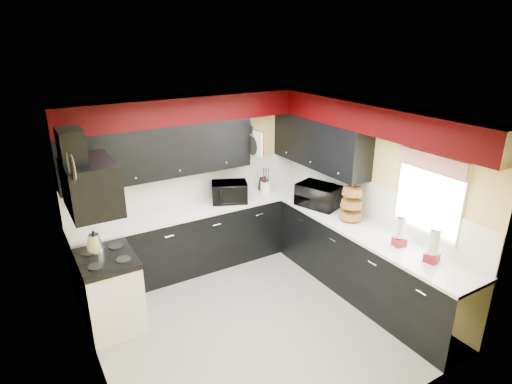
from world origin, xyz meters
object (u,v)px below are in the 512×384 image
toaster_oven (230,192)px  utensil_crock (266,187)px  kettle (95,242)px  knife_block (264,185)px  microwave (319,196)px

toaster_oven → utensil_crock: 0.65m
utensil_crock → kettle: size_ratio=0.82×
knife_block → kettle: bearing=-164.9°
microwave → utensil_crock: size_ratio=3.21×
knife_block → kettle: 2.73m
utensil_crock → kettle: bearing=-169.0°
kettle → toaster_oven: bearing=13.8°
toaster_oven → microwave: (1.01, -0.81, 0.01)m
toaster_oven → microwave: size_ratio=0.87×
toaster_oven → microwave: 1.30m
microwave → toaster_oven: bearing=31.6°
microwave → knife_block: 0.98m
toaster_oven → kettle: size_ratio=2.30×
toaster_oven → kettle: 2.08m
utensil_crock → knife_block: 0.07m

